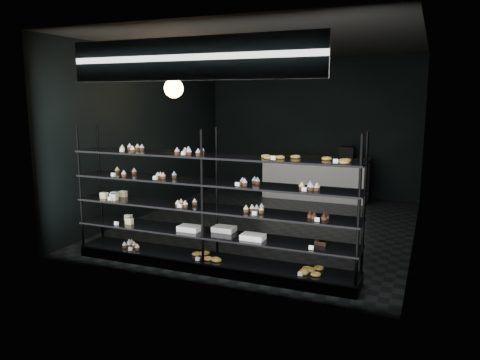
% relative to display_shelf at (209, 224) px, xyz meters
% --- Properties ---
extents(room, '(5.01, 6.01, 3.20)m').
position_rel_display_shelf_xyz_m(room, '(0.01, 2.45, 0.97)').
color(room, black).
rests_on(room, ground).
extents(display_shelf, '(4.00, 0.50, 1.91)m').
position_rel_display_shelf_xyz_m(display_shelf, '(0.00, 0.00, 0.00)').
color(display_shelf, black).
rests_on(display_shelf, room).
extents(signage, '(3.30, 0.05, 0.50)m').
position_rel_display_shelf_xyz_m(signage, '(0.01, -0.48, 2.12)').
color(signage, '#0B0E39').
rests_on(signage, room).
extents(pendant_lamp, '(0.31, 0.31, 0.89)m').
position_rel_display_shelf_xyz_m(pendant_lamp, '(-1.33, 1.42, 1.82)').
color(pendant_lamp, black).
rests_on(pendant_lamp, room).
extents(service_counter, '(2.44, 0.65, 1.23)m').
position_rel_display_shelf_xyz_m(service_counter, '(0.27, 4.95, -0.13)').
color(service_counter, silver).
rests_on(service_counter, room).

